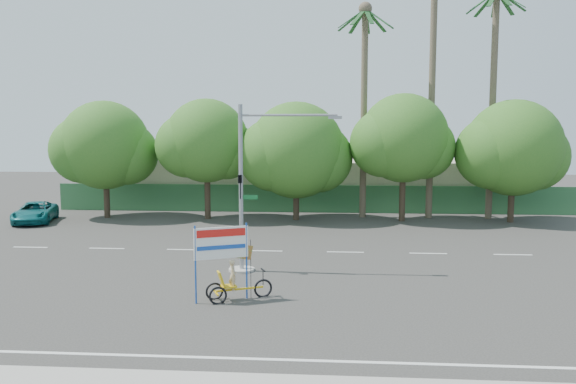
{
  "coord_description": "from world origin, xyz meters",
  "views": [
    {
      "loc": [
        1.16,
        -19.1,
        5.88
      ],
      "look_at": [
        -0.45,
        2.89,
        3.5
      ],
      "focal_mm": 35.0,
      "sensor_mm": 36.0,
      "label": 1
    }
  ],
  "objects": [
    {
      "name": "ground",
      "position": [
        0.0,
        0.0,
        0.0
      ],
      "size": [
        120.0,
        120.0,
        0.0
      ],
      "primitive_type": "plane",
      "color": "#33302D",
      "rests_on": "ground"
    },
    {
      "name": "fence",
      "position": [
        0.0,
        21.5,
        1.0
      ],
      "size": [
        38.0,
        0.08,
        2.0
      ],
      "primitive_type": "cube",
      "color": "#336B3D",
      "rests_on": "ground"
    },
    {
      "name": "building_left",
      "position": [
        -10.0,
        26.0,
        2.0
      ],
      "size": [
        12.0,
        8.0,
        4.0
      ],
      "primitive_type": "cube",
      "color": "beige",
      "rests_on": "ground"
    },
    {
      "name": "building_right",
      "position": [
        8.0,
        26.0,
        1.8
      ],
      "size": [
        14.0,
        8.0,
        3.6
      ],
      "primitive_type": "cube",
      "color": "beige",
      "rests_on": "ground"
    },
    {
      "name": "tree_far_left",
      "position": [
        -14.05,
        18.0,
        4.76
      ],
      "size": [
        7.14,
        6.0,
        7.96
      ],
      "color": "#473828",
      "rests_on": "ground"
    },
    {
      "name": "tree_left",
      "position": [
        -7.05,
        18.0,
        5.06
      ],
      "size": [
        6.66,
        5.6,
        8.07
      ],
      "color": "#473828",
      "rests_on": "ground"
    },
    {
      "name": "tree_center",
      "position": [
        -1.05,
        18.0,
        4.47
      ],
      "size": [
        7.62,
        6.4,
        7.85
      ],
      "color": "#473828",
      "rests_on": "ground"
    },
    {
      "name": "tree_right",
      "position": [
        5.95,
        18.0,
        5.24
      ],
      "size": [
        6.9,
        5.8,
        8.36
      ],
      "color": "#473828",
      "rests_on": "ground"
    },
    {
      "name": "tree_far_right",
      "position": [
        12.95,
        18.0,
        4.64
      ],
      "size": [
        7.38,
        6.2,
        7.94
      ],
      "color": "#473828",
      "rests_on": "ground"
    },
    {
      "name": "palm_tall",
      "position": [
        8.0,
        19.5,
        10.46
      ],
      "size": [
        3.73,
        3.79,
        17.45
      ],
      "color": "#70604C",
      "rests_on": "ground"
    },
    {
      "name": "palm_mid",
      "position": [
        12.0,
        19.5,
        9.4
      ],
      "size": [
        3.73,
        3.79,
        15.45
      ],
      "color": "#70604C",
      "rests_on": "ground"
    },
    {
      "name": "palm_short",
      "position": [
        3.5,
        19.5,
        8.86
      ],
      "size": [
        3.73,
        3.79,
        14.45
      ],
      "color": "#70604C",
      "rests_on": "ground"
    },
    {
      "name": "traffic_signal",
      "position": [
        -2.2,
        3.98,
        2.92
      ],
      "size": [
        4.72,
        1.1,
        7.0
      ],
      "color": "gray",
      "rests_on": "ground"
    },
    {
      "name": "trike_billboard",
      "position": [
        -2.29,
        -0.17,
        1.11
      ],
      "size": [
        2.59,
        1.33,
        2.75
      ],
      "rotation": [
        0.0,
        0.0,
        0.42
      ],
      "color": "black",
      "rests_on": "ground"
    },
    {
      "name": "pickup_truck",
      "position": [
        -17.85,
        15.64,
        0.66
      ],
      "size": [
        3.42,
        5.18,
        1.32
      ],
      "primitive_type": "imported",
      "rotation": [
        0.0,
        0.0,
        0.28
      ],
      "color": "#0E6467",
      "rests_on": "ground"
    }
  ]
}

